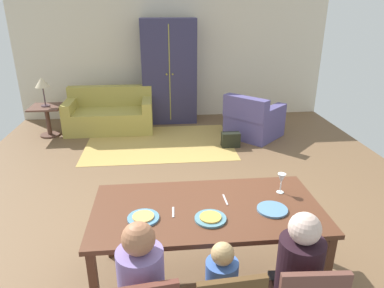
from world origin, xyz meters
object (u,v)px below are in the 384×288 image
armoire (169,72)px  handbag (231,140)px  plate_near_man (143,218)px  wine_glass (281,179)px  person_woman (295,285)px  couch (110,115)px  plate_near_woman (272,209)px  table_lamp (42,83)px  dining_table (207,214)px  plate_near_child (210,219)px  armchair (253,121)px  side_table (47,117)px

armoire → handbag: size_ratio=6.56×
plate_near_man → wine_glass: size_ratio=1.34×
person_woman → couch: size_ratio=0.67×
plate_near_woman → wine_glass: size_ratio=1.34×
couch → table_lamp: 1.35m
dining_table → handbag: dining_table is taller
plate_near_child → wine_glass: wine_glass is taller
person_woman → armchair: bearing=78.7°
couch → plate_near_woman: bearing=-67.0°
plate_near_child → armoire: armoire is taller
side_table → wine_glass: bearing=-50.7°
wine_glass → side_table: 5.00m
armoire → handbag: 2.12m
plate_near_woman → person_woman: size_ratio=0.23×
plate_near_child → side_table: bearing=120.3°
plate_near_man → couch: bearing=100.5°
armchair → side_table: size_ratio=2.08×
plate_near_man → armchair: (1.90, 3.71, -0.45)m
dining_table → side_table: size_ratio=3.28×
dining_table → plate_near_woman: plate_near_woman is taller
table_lamp → armoire: bearing=17.4°
armoire → couch: bearing=-158.7°
dining_table → handbag: 3.30m
plate_near_woman → plate_near_man: bearing=-178.9°
side_table → handbag: size_ratio=1.81×
couch → handbag: couch is taller
plate_near_woman → handbag: 3.31m
wine_glass → handbag: 3.05m
armoire → table_lamp: 2.44m
dining_table → armchair: (1.37, 3.59, -0.37)m
wine_glass → armchair: 3.53m
wine_glass → person_woman: person_woman is taller
couch → table_lamp: table_lamp is taller
plate_near_child → side_table: 4.89m
couch → armchair: (2.71, -0.70, 0.01)m
couch → side_table: bearing=-167.1°
dining_table → plate_near_woman: 0.54m
handbag → plate_near_child: bearing=-104.6°
plate_near_woman → side_table: 5.11m
plate_near_woman → plate_near_child: bearing=-171.3°
side_table → table_lamp: 0.63m
dining_table → armoire: size_ratio=0.90×
wine_glass → couch: 4.62m
plate_near_child → plate_near_woman: same height
armchair → handbag: bearing=-137.8°
plate_near_man → handbag: bearing=66.9°
dining_table → wine_glass: (0.68, 0.18, 0.20)m
plate_near_woman → handbag: bearing=84.0°
plate_near_man → dining_table: bearing=12.9°
person_woman → armchair: size_ratio=0.92×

